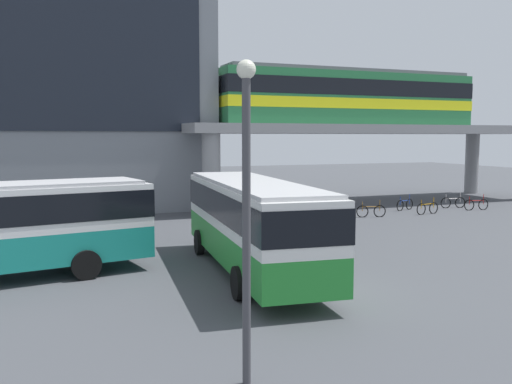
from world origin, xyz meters
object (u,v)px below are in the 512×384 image
(station_building, at_px, (3,64))
(bus_main, at_px, (252,216))
(bicycle_blue, at_px, (405,205))
(bicycle_red, at_px, (476,205))
(bicycle_green, at_px, (342,208))
(bicycle_orange, at_px, (427,208))
(bicycle_silver, at_px, (453,202))
(pedestrian_near_building, at_px, (272,215))
(bicycle_brown, at_px, (371,211))
(train, at_px, (350,97))

(station_building, height_order, bus_main, station_building)
(bicycle_blue, distance_m, bicycle_red, 4.64)
(bicycle_green, xyz_separation_m, bicycle_orange, (4.86, -1.98, 0.00))
(station_building, distance_m, bicycle_silver, 30.79)
(bicycle_blue, bearing_deg, pedestrian_near_building, -158.04)
(bus_main, xyz_separation_m, bicycle_brown, (11.46, 10.19, -1.63))
(station_building, distance_m, bus_main, 24.95)
(bicycle_green, height_order, bicycle_orange, same)
(bicycle_green, distance_m, bicycle_orange, 5.25)
(bicycle_silver, bearing_deg, station_building, 159.47)
(station_building, xyz_separation_m, bicycle_orange, (24.00, -12.21, -9.01))
(bicycle_red, distance_m, bicycle_orange, 4.20)
(bicycle_blue, height_order, bicycle_red, same)
(train, distance_m, bicycle_orange, 9.89)
(pedestrian_near_building, bearing_deg, train, 43.01)
(bicycle_green, xyz_separation_m, bicycle_blue, (4.71, 0.09, 0.00))
(bus_main, height_order, bicycle_red, bus_main)
(pedestrian_near_building, bearing_deg, bicycle_brown, 19.45)
(bus_main, height_order, bicycle_silver, bus_main)
(bicycle_orange, xyz_separation_m, bicycle_brown, (-3.93, 0.17, 0.00))
(train, height_order, bicycle_blue, train)
(bicycle_red, distance_m, pedestrian_near_building, 15.87)
(bicycle_blue, relative_size, bicycle_brown, 0.98)
(bus_main, xyz_separation_m, bicycle_orange, (15.39, 10.02, -1.63))
(train, relative_size, bus_main, 1.69)
(bicycle_blue, bearing_deg, bus_main, -141.59)
(station_building, distance_m, bicycle_green, 23.50)
(station_building, distance_m, train, 23.11)
(bicycle_orange, height_order, bicycle_silver, same)
(bicycle_red, bearing_deg, bus_main, -151.96)
(bicycle_brown, bearing_deg, bus_main, -138.37)
(bus_main, relative_size, bicycle_red, 6.30)
(bicycle_blue, xyz_separation_m, bicycle_brown, (-3.78, -1.90, 0.00))
(bus_main, xyz_separation_m, bicycle_blue, (15.24, 12.08, -1.63))
(bicycle_brown, bearing_deg, train, 70.55)
(bicycle_silver, bearing_deg, bicycle_green, 179.35)
(pedestrian_near_building, bearing_deg, bicycle_blue, 21.96)
(bicycle_green, distance_m, bicycle_red, 9.18)
(train, bearing_deg, pedestrian_near_building, -136.99)
(bicycle_green, relative_size, bicycle_orange, 0.94)
(bicycle_blue, distance_m, bicycle_silver, 3.72)
(station_building, relative_size, bicycle_orange, 14.21)
(bicycle_silver, relative_size, pedestrian_near_building, 1.00)
(bicycle_orange, xyz_separation_m, bicycle_silver, (3.57, 1.88, 0.00))
(bicycle_brown, distance_m, bicycle_silver, 7.69)
(bicycle_green, relative_size, bicycle_red, 0.94)
(bicycle_red, bearing_deg, pedestrian_near_building, -169.54)
(station_building, bearing_deg, bicycle_brown, -30.95)
(bicycle_red, distance_m, bicycle_brown, 8.12)
(bicycle_red, xyz_separation_m, bicycle_orange, (-4.18, -0.41, 0.00))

